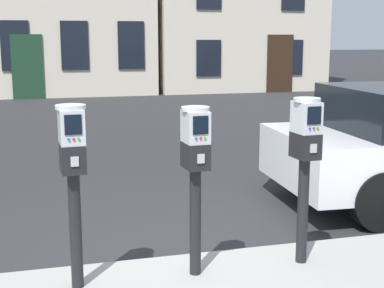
{
  "coord_description": "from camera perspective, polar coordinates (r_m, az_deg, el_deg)",
  "views": [
    {
      "loc": [
        -0.91,
        -4.19,
        1.99
      ],
      "look_at": [
        0.19,
        -0.11,
        1.17
      ],
      "focal_mm": 51.8,
      "sensor_mm": 36.0,
      "label": 1
    }
  ],
  "objects": [
    {
      "name": "parking_meter_near_kerb",
      "position": [
        4.09,
        -12.17,
        -2.01
      ],
      "size": [
        0.23,
        0.26,
        1.38
      ],
      "rotation": [
        0.0,
        0.0,
        -1.51
      ],
      "color": "black",
      "rests_on": "sidewalk_slab"
    },
    {
      "name": "ground_plane",
      "position": [
        4.73,
        -2.58,
        -13.96
      ],
      "size": [
        160.0,
        160.0,
        0.0
      ],
      "primitive_type": "plane",
      "color": "#28282B"
    },
    {
      "name": "parking_meter_end_of_row",
      "position": [
        4.56,
        11.57,
        -0.68
      ],
      "size": [
        0.23,
        0.26,
        1.38
      ],
      "rotation": [
        0.0,
        0.0,
        -1.51
      ],
      "color": "black",
      "rests_on": "sidewalk_slab"
    },
    {
      "name": "parking_meter_twin_adjacent",
      "position": [
        4.24,
        0.36,
        -1.72
      ],
      "size": [
        0.23,
        0.26,
        1.34
      ],
      "rotation": [
        0.0,
        0.0,
        -1.51
      ],
      "color": "black",
      "rests_on": "sidewalk_slab"
    }
  ]
}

